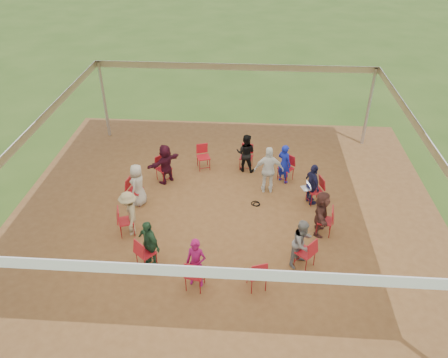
# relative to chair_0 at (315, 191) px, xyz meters

# --- Properties ---
(ground) EXTENTS (80.00, 80.00, 0.00)m
(ground) POSITION_rel_chair_0_xyz_m (-2.73, -0.95, -0.45)
(ground) COLOR #335019
(ground) RESTS_ON ground
(dirt_patch) EXTENTS (13.00, 13.00, 0.00)m
(dirt_patch) POSITION_rel_chair_0_xyz_m (-2.73, -0.95, -0.44)
(dirt_patch) COLOR brown
(dirt_patch) RESTS_ON ground
(tent) EXTENTS (10.33, 10.33, 3.00)m
(tent) POSITION_rel_chair_0_xyz_m (-2.73, -0.95, 1.92)
(tent) COLOR #B2B2B7
(tent) RESTS_ON ground
(chair_0) EXTENTS (0.55, 0.54, 0.90)m
(chair_0) POSITION_rel_chair_0_xyz_m (0.00, 0.00, 0.00)
(chair_0) COLOR #B11721
(chair_0) RESTS_ON ground
(chair_1) EXTENTS (0.61, 0.61, 0.90)m
(chair_1) POSITION_rel_chair_0_xyz_m (-0.84, 1.24, 0.00)
(chair_1) COLOR #B11721
(chair_1) RESTS_ON ground
(chair_2) EXTENTS (0.50, 0.51, 0.90)m
(chair_2) POSITION_rel_chair_0_xyz_m (-2.18, 1.89, 0.00)
(chair_2) COLOR #B11721
(chair_2) RESTS_ON ground
(chair_3) EXTENTS (0.54, 0.55, 0.90)m
(chair_3) POSITION_rel_chair_0_xyz_m (-3.67, 1.78, 0.00)
(chair_3) COLOR #B11721
(chair_3) RESTS_ON ground
(chair_4) EXTENTS (0.61, 0.61, 0.90)m
(chair_4) POSITION_rel_chair_0_xyz_m (-4.91, 0.94, 0.00)
(chair_4) COLOR #B11721
(chair_4) RESTS_ON ground
(chair_5) EXTENTS (0.51, 0.50, 0.90)m
(chair_5) POSITION_rel_chair_0_xyz_m (-5.56, -0.40, 0.00)
(chair_5) COLOR #B11721
(chair_5) RESTS_ON ground
(chair_6) EXTENTS (0.55, 0.54, 0.90)m
(chair_6) POSITION_rel_chair_0_xyz_m (-5.45, -1.89, 0.00)
(chair_6) COLOR #B11721
(chair_6) RESTS_ON ground
(chair_7) EXTENTS (0.61, 0.61, 0.90)m
(chair_7) POSITION_rel_chair_0_xyz_m (-4.61, -3.13, 0.00)
(chair_7) COLOR #B11721
(chair_7) RESTS_ON ground
(chair_8) EXTENTS (0.50, 0.51, 0.90)m
(chair_8) POSITION_rel_chair_0_xyz_m (-3.27, -3.78, 0.00)
(chair_8) COLOR #B11721
(chair_8) RESTS_ON ground
(chair_9) EXTENTS (0.54, 0.55, 0.90)m
(chair_9) POSITION_rel_chair_0_xyz_m (-1.78, -3.67, 0.00)
(chair_9) COLOR #B11721
(chair_9) RESTS_ON ground
(chair_10) EXTENTS (0.61, 0.61, 0.90)m
(chair_10) POSITION_rel_chair_0_xyz_m (-0.54, -2.83, 0.00)
(chair_10) COLOR #B11721
(chair_10) RESTS_ON ground
(chair_11) EXTENTS (0.51, 0.50, 0.90)m
(chair_11) POSITION_rel_chair_0_xyz_m (0.11, -1.49, 0.00)
(chair_11) COLOR #B11721
(chair_11) RESTS_ON ground
(person_seated_0) EXTENTS (0.66, 0.90, 1.38)m
(person_seated_0) POSITION_rel_chair_0_xyz_m (-0.11, -0.04, 0.25)
(person_seated_0) COLOR #1A1B40
(person_seated_0) RESTS_ON ground
(person_seated_1) EXTENTS (0.60, 0.58, 1.38)m
(person_seated_1) POSITION_rel_chair_0_xyz_m (-0.92, 1.15, 0.25)
(person_seated_1) COLOR #1220A5
(person_seated_1) RESTS_ON ground
(person_seated_2) EXTENTS (0.73, 0.51, 1.38)m
(person_seated_2) POSITION_rel_chair_0_xyz_m (-2.20, 1.77, 0.25)
(person_seated_2) COLOR black
(person_seated_2) RESTS_ON ground
(person_seated_3) EXTENTS (1.20, 1.28, 1.38)m
(person_seated_3) POSITION_rel_chair_0_xyz_m (-4.82, 0.86, 0.25)
(person_seated_3) COLOR #411021
(person_seated_3) RESTS_ON ground
(person_seated_4) EXTENTS (0.50, 0.73, 1.38)m
(person_seated_4) POSITION_rel_chair_0_xyz_m (-5.44, -0.42, 0.25)
(person_seated_4) COLOR #ACA697
(person_seated_4) RESTS_ON ground
(person_seated_5) EXTENTS (0.71, 0.99, 1.38)m
(person_seated_5) POSITION_rel_chair_0_xyz_m (-5.34, -1.85, 0.25)
(person_seated_5) COLOR #9D8D64
(person_seated_5) RESTS_ON ground
(person_seated_6) EXTENTS (0.88, 0.84, 1.38)m
(person_seated_6) POSITION_rel_chair_0_xyz_m (-4.54, -3.04, 0.25)
(person_seated_6) COLOR #274D31
(person_seated_6) RESTS_ON ground
(person_seated_7) EXTENTS (0.56, 0.42, 1.38)m
(person_seated_7) POSITION_rel_chair_0_xyz_m (-3.25, -3.66, 0.25)
(person_seated_7) COLOR #8D1152
(person_seated_7) RESTS_ON ground
(person_seated_8) EXTENTS (0.73, 0.76, 1.38)m
(person_seated_8) POSITION_rel_chair_0_xyz_m (-0.64, -2.75, 0.25)
(person_seated_8) COLOR slate
(person_seated_8) RESTS_ON ground
(person_seated_9) EXTENTS (0.71, 1.35, 1.38)m
(person_seated_9) POSITION_rel_chair_0_xyz_m (-0.01, -1.47, 0.25)
(person_seated_9) COLOR #4F2B26
(person_seated_9) RESTS_ON ground
(standing_person) EXTENTS (0.97, 0.54, 1.61)m
(standing_person) POSITION_rel_chair_0_xyz_m (-1.44, 0.52, 0.36)
(standing_person) COLOR white
(standing_person) RESTS_ON ground
(cable_coil) EXTENTS (0.36, 0.36, 0.03)m
(cable_coil) POSITION_rel_chair_0_xyz_m (-1.81, -0.23, -0.43)
(cable_coil) COLOR black
(cable_coil) RESTS_ON ground
(laptop) EXTENTS (0.33, 0.37, 0.21)m
(laptop) POSITION_rel_chair_0_xyz_m (-0.27, -0.09, 0.20)
(laptop) COLOR #B7B7BC
(laptop) RESTS_ON ground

